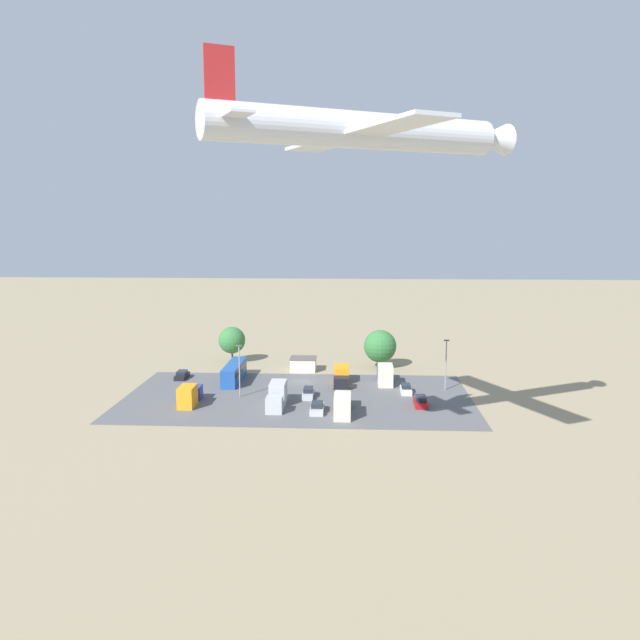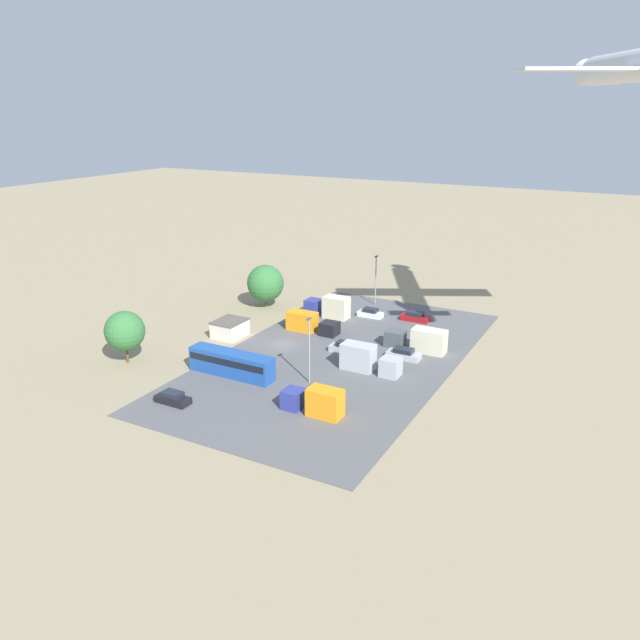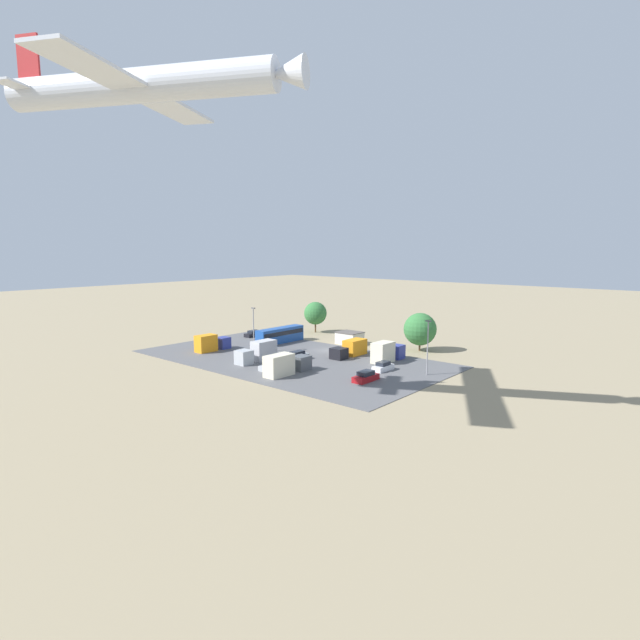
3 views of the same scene
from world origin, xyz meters
name	(u,v)px [view 2 (image 2 of 3)]	position (x,y,z in m)	size (l,w,h in m)	color
ground_plane	(281,345)	(0.00, 0.00, 0.00)	(400.00, 400.00, 0.00)	gray
parking_lot_surface	(340,357)	(0.00, 9.58, 0.04)	(55.74, 30.46, 0.08)	#565659
shed_building	(230,328)	(0.53, -8.70, 1.27)	(4.97, 4.22, 2.52)	silver
bus	(232,363)	(12.14, 0.10, 1.79)	(2.53, 11.80, 3.17)	#1E4C9E
parked_car_0	(346,348)	(-1.73, 9.58, 0.73)	(1.73, 4.61, 1.57)	#ADB2B7
parked_car_1	(415,317)	(-19.33, 13.42, 0.72)	(1.94, 4.52, 1.53)	maroon
parked_car_2	(404,354)	(-3.62, 17.50, 0.69)	(1.98, 4.60, 1.46)	#ADB2B7
parked_car_3	(370,313)	(-17.68, 6.27, 0.69)	(1.73, 4.10, 1.47)	silver
parked_car_4	(173,398)	(21.92, -1.26, 0.67)	(1.84, 4.26, 1.41)	black
parked_truck_0	(367,360)	(2.69, 14.84, 1.67)	(2.43, 7.97, 3.47)	#ADB2B7
parked_truck_1	(316,402)	(16.33, 14.70, 1.55)	(2.33, 7.17, 3.22)	navy
parked_truck_2	(419,340)	(-7.41, 18.33, 1.61)	(2.41, 8.75, 3.35)	#4C5156
parked_truck_3	(310,323)	(-6.95, 0.89, 1.39)	(2.53, 8.25, 2.86)	black
parked_truck_4	(330,307)	(-14.51, 0.37, 1.72)	(2.52, 7.47, 3.58)	navy
tree_near_shed	(125,331)	(15.36, -14.84, 4.56)	(5.36, 5.36, 7.25)	brown
tree_apron_mid	(265,283)	(-14.14, -11.79, 4.26)	(6.30, 6.30, 7.41)	brown
light_pole_lot_centre	(309,347)	(9.33, 9.94, 4.76)	(0.90, 0.28, 8.51)	gray
light_pole_lot_edge	(376,278)	(-24.42, 4.15, 4.81)	(0.90, 0.28, 8.60)	gray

